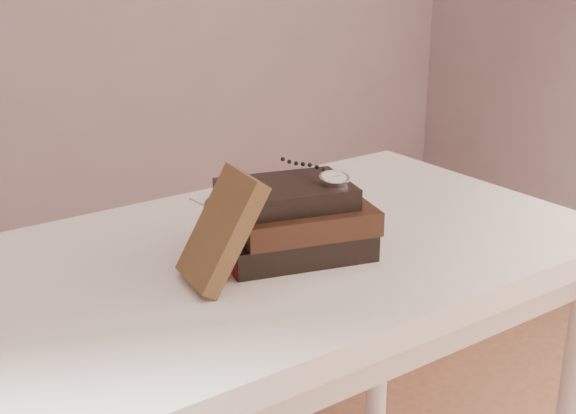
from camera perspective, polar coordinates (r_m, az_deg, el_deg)
table at (r=1.25m, az=-0.60°, el=-6.60°), size 1.00×0.60×0.75m
book_stack at (r=1.16m, az=0.46°, el=-1.06°), size 0.25×0.20×0.11m
journal at (r=1.06m, az=-4.83°, el=-1.64°), size 0.12×0.11×0.15m
pocket_watch at (r=1.15m, az=3.14°, el=2.15°), size 0.06×0.15×0.02m
eyeglasses at (r=1.20m, az=-4.18°, el=0.15°), size 0.11×0.12×0.04m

